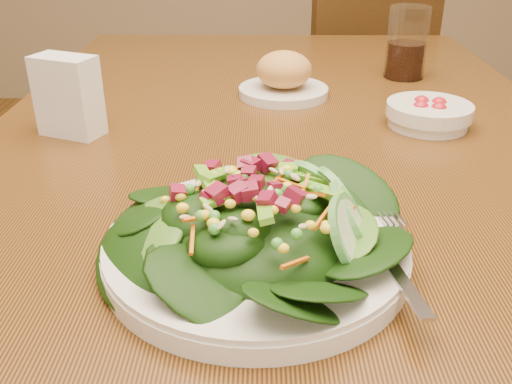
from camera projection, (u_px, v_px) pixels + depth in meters
dining_table at (280, 194)px, 0.89m from camera, size 0.90×1.40×0.75m
chair_far at (349, 95)px, 1.84m from camera, size 0.56×0.56×0.94m
salad_plate at (266, 231)px, 0.54m from camera, size 0.29×0.29×0.08m
bread_plate at (284, 78)px, 1.00m from camera, size 0.16×0.16×0.08m
tomato_bowl at (429, 114)px, 0.87m from camera, size 0.13×0.13×0.04m
drinking_glass at (406, 48)px, 1.09m from camera, size 0.08×0.08×0.13m
napkin_holder at (68, 94)px, 0.82m from camera, size 0.10×0.08×0.12m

